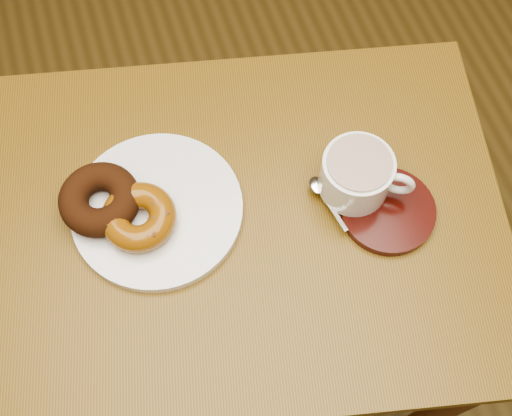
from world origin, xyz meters
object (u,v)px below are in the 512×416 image
object	(u,v)px
saucer	(388,211)
cafe_table	(244,247)
donut_plate	(157,209)
coffee_cup	(358,174)

from	to	relation	value
saucer	cafe_table	bearing A→B (deg)	164.41
cafe_table	donut_plate	world-z (taller)	donut_plate
cafe_table	donut_plate	size ratio (longest dim) A/B	3.51
coffee_cup	cafe_table	bearing A→B (deg)	-149.05
saucer	coffee_cup	xyz separation A→B (m)	(-0.03, 0.05, 0.04)
donut_plate	saucer	distance (m)	0.33
cafe_table	saucer	xyz separation A→B (m)	(0.20, -0.06, 0.12)
saucer	coffee_cup	world-z (taller)	coffee_cup
donut_plate	saucer	world-z (taller)	same
donut_plate	coffee_cup	size ratio (longest dim) A/B	2.01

